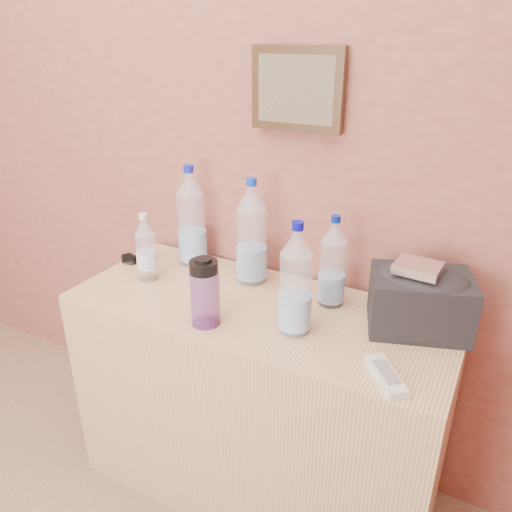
{
  "coord_description": "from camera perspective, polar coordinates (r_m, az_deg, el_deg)",
  "views": [
    {
      "loc": [
        1.06,
        0.51,
        1.56
      ],
      "look_at": [
        0.41,
        1.71,
        0.95
      ],
      "focal_mm": 35.0,
      "sensor_mm": 36.0,
      "label": 1
    }
  ],
  "objects": [
    {
      "name": "ac_remote",
      "position": [
        1.32,
        14.62,
        -13.11
      ],
      "size": [
        0.14,
        0.16,
        0.02
      ],
      "primitive_type": "cube",
      "rotation": [
        0.0,
        0.0,
        -0.89
      ],
      "color": "silver",
      "rests_on": "dresser"
    },
    {
      "name": "pet_large_b",
      "position": [
        1.68,
        -0.5,
        2.15
      ],
      "size": [
        0.1,
        0.1,
        0.37
      ],
      "rotation": [
        0.0,
        0.0,
        -0.44
      ],
      "color": "#C6DBFA",
      "rests_on": "dresser"
    },
    {
      "name": "pet_large_a",
      "position": [
        1.84,
        -7.39,
        3.96
      ],
      "size": [
        0.1,
        0.1,
        0.37
      ],
      "rotation": [
        0.0,
        0.0,
        -0.14
      ],
      "color": "white",
      "rests_on": "dresser"
    },
    {
      "name": "foil_packet",
      "position": [
        1.44,
        18.02,
        -1.27
      ],
      "size": [
        0.13,
        0.11,
        0.03
      ],
      "primitive_type": "cube",
      "rotation": [
        0.0,
        0.0,
        -0.06
      ],
      "color": "silver",
      "rests_on": "toiletry_bag"
    },
    {
      "name": "sunglasses",
      "position": [
        1.92,
        -13.3,
        -0.41
      ],
      "size": [
        0.14,
        0.08,
        0.03
      ],
      "primitive_type": null,
      "rotation": [
        0.0,
        0.0,
        0.3
      ],
      "color": "black",
      "rests_on": "dresser"
    },
    {
      "name": "dresser",
      "position": [
        1.81,
        0.23,
        -16.26
      ],
      "size": [
        1.23,
        0.51,
        0.77
      ],
      "primitive_type": "cube",
      "color": "tan",
      "rests_on": "ground"
    },
    {
      "name": "pet_large_d",
      "position": [
        1.4,
        4.55,
        -3.31
      ],
      "size": [
        0.09,
        0.09,
        0.34
      ],
      "rotation": [
        0.0,
        0.0,
        0.3
      ],
      "color": "#ADC5E1",
      "rests_on": "dresser"
    },
    {
      "name": "nalgene_bottle",
      "position": [
        1.46,
        -5.88,
        -4.12
      ],
      "size": [
        0.09,
        0.09,
        0.21
      ],
      "rotation": [
        0.0,
        0.0,
        -0.13
      ],
      "color": "#783799",
      "rests_on": "dresser"
    },
    {
      "name": "picture_frame",
      "position": [
        1.61,
        4.72,
        18.45
      ],
      "size": [
        0.3,
        0.03,
        0.25
      ],
      "primitive_type": null,
      "color": "#382311",
      "rests_on": "room_shell"
    },
    {
      "name": "pet_large_c",
      "position": [
        1.57,
        8.75,
        -1.14
      ],
      "size": [
        0.08,
        0.08,
        0.3
      ],
      "rotation": [
        0.0,
        0.0,
        -0.07
      ],
      "color": "#ACBFD5",
      "rests_on": "dresser"
    },
    {
      "name": "pet_small",
      "position": [
        1.76,
        -12.42,
        0.57
      ],
      "size": [
        0.07,
        0.07,
        0.24
      ],
      "rotation": [
        0.0,
        0.0,
        -0.01
      ],
      "color": "silver",
      "rests_on": "dresser"
    },
    {
      "name": "toiletry_bag",
      "position": [
        1.51,
        18.26,
        -4.7
      ],
      "size": [
        0.33,
        0.28,
        0.19
      ],
      "primitive_type": null,
      "rotation": [
        0.0,
        0.0,
        0.32
      ],
      "color": "black",
      "rests_on": "dresser"
    }
  ]
}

